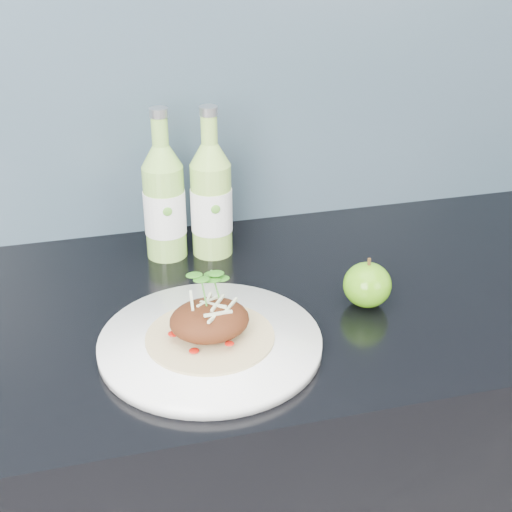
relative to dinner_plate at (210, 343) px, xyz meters
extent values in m
cube|color=#6A8EA7|center=(0.05, 0.41, 0.34)|extent=(4.00, 0.02, 0.70)
cylinder|color=white|center=(0.00, 0.00, 0.00)|extent=(0.30, 0.30, 0.02)
cylinder|color=tan|center=(0.00, 0.00, 0.01)|extent=(0.17, 0.17, 0.00)
ellipsoid|color=#572710|center=(0.00, 0.00, 0.04)|extent=(0.11, 0.09, 0.05)
ellipsoid|color=#399710|center=(0.25, 0.05, 0.03)|extent=(0.09, 0.09, 0.07)
cylinder|color=#472D14|center=(0.25, 0.05, 0.06)|extent=(0.01, 0.00, 0.01)
cylinder|color=#8CC451|center=(-0.01, 0.29, 0.07)|extent=(0.07, 0.07, 0.16)
cone|color=#8CC451|center=(-0.01, 0.29, 0.17)|extent=(0.07, 0.07, 0.04)
cylinder|color=#8CC451|center=(-0.01, 0.29, 0.21)|extent=(0.03, 0.03, 0.05)
cylinder|color=silver|center=(-0.01, 0.29, 0.24)|extent=(0.03, 0.03, 0.01)
cylinder|color=white|center=(-0.01, 0.29, 0.07)|extent=(0.07, 0.07, 0.07)
ellipsoid|color=#59A533|center=(-0.01, 0.26, 0.09)|extent=(0.02, 0.00, 0.02)
cylinder|color=#96C953|center=(0.06, 0.28, 0.07)|extent=(0.07, 0.07, 0.16)
cone|color=#96C953|center=(0.06, 0.28, 0.17)|extent=(0.07, 0.07, 0.04)
cylinder|color=#96C953|center=(0.06, 0.28, 0.21)|extent=(0.03, 0.03, 0.05)
cylinder|color=silver|center=(0.06, 0.28, 0.24)|extent=(0.03, 0.03, 0.01)
cylinder|color=white|center=(0.06, 0.28, 0.07)|extent=(0.07, 0.07, 0.07)
ellipsoid|color=#59A533|center=(0.06, 0.25, 0.09)|extent=(0.02, 0.00, 0.02)
camera|label=1|loc=(-0.15, -0.79, 0.55)|focal=50.00mm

